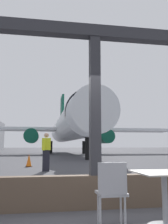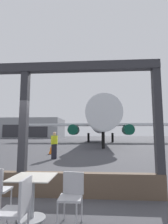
# 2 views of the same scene
# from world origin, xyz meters

# --- Properties ---
(ground_plane) EXTENTS (220.00, 220.00, 0.00)m
(ground_plane) POSITION_xyz_m (0.00, 40.00, 0.00)
(ground_plane) COLOR #424247
(window_frame) EXTENTS (7.32, 0.24, 3.55)m
(window_frame) POSITION_xyz_m (0.00, 0.00, 1.29)
(window_frame) COLOR brown
(window_frame) RESTS_ON ground
(dining_table) EXTENTS (0.80, 0.80, 0.77)m
(dining_table) POSITION_xyz_m (0.75, -1.25, 0.46)
(dining_table) COLOR #ADA89E
(dining_table) RESTS_ON ground
(cafe_chair_window_right) EXTENTS (0.43, 0.43, 0.92)m
(cafe_chair_window_right) POSITION_xyz_m (-0.02, -1.17, 0.55)
(cafe_chair_window_right) COLOR #B2B2B7
(cafe_chair_window_right) RESTS_ON ground
(airplane) EXTENTS (30.32, 32.55, 10.61)m
(airplane) POSITION_xyz_m (2.67, 28.29, 3.71)
(airplane) COLOR silver
(airplane) RESTS_ON ground
(ground_crew_worker) EXTENTS (0.40, 0.53, 1.74)m
(ground_crew_worker) POSITION_xyz_m (-0.81, 6.96, 0.90)
(ground_crew_worker) COLOR black
(ground_crew_worker) RESTS_ON ground
(traffic_cone) EXTENTS (0.36, 0.36, 0.68)m
(traffic_cone) POSITION_xyz_m (-1.70, 9.58, 0.32)
(traffic_cone) COLOR orange
(traffic_cone) RESTS_ON ground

